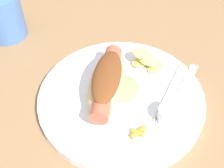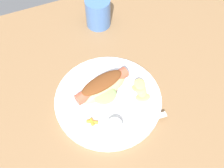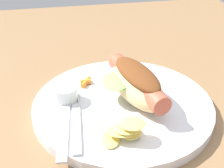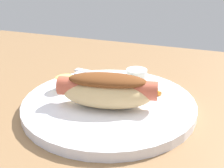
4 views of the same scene
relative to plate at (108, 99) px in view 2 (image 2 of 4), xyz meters
The scene contains 9 objects.
ground_plane 3.08cm from the plate, 112.63° to the right, with size 120.00×90.00×1.80cm, color olive.
plate is the anchor object (origin of this frame).
hot_dog 4.68cm from the plate, 76.86° to the right, with size 15.99×10.80×5.55cm.
sauce_ramekin 9.55cm from the plate, 76.87° to the left, with size 4.03×4.03×2.58cm, color white.
fork 8.96cm from the plate, 117.18° to the left, with size 14.60×2.43×0.40cm.
knife 11.15cm from the plate, 117.81° to the left, with size 13.56×1.40×0.36cm, color silver.
chips_pile 9.25cm from the plate, 167.62° to the left, with size 4.69×6.90×2.92cm.
carrot_garnish 8.45cm from the plate, 38.11° to the left, with size 3.01×2.27×0.95cm.
drinking_cup 31.26cm from the plate, 106.95° to the right, with size 8.20×8.20×9.66cm, color #4770B2.
Camera 2 is at (14.05, 35.10, 60.19)cm, focal length 40.38 mm.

